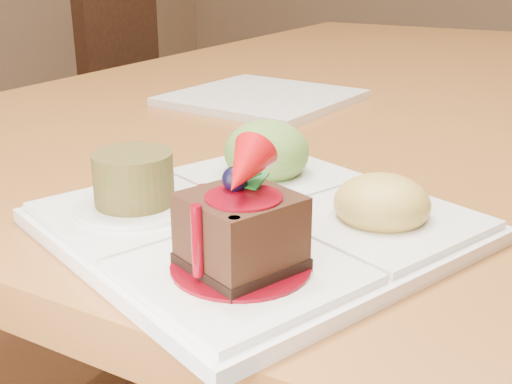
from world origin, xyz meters
The scene contains 4 objects.
dining_table centered at (0.00, 0.00, 0.68)m, with size 1.00×1.80×0.75m.
chair_left centered at (-0.80, 0.31, 0.51)m, with size 0.46×0.46×0.90m.
sampler_plate centered at (0.15, -0.73, 0.77)m, with size 0.38×0.38×0.11m.
second_plate centered at (-0.09, -0.30, 0.76)m, with size 0.25×0.25×0.01m, color white.
Camera 1 is at (0.39, -1.16, 0.96)m, focal length 45.00 mm.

